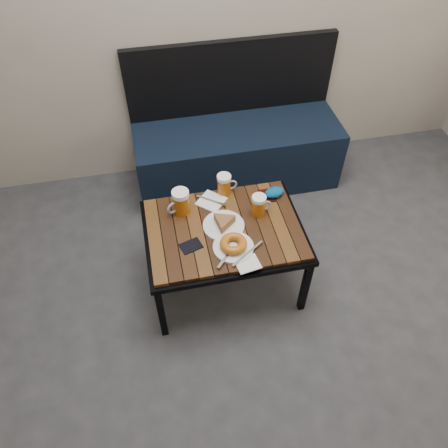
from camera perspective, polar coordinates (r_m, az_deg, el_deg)
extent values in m
plane|color=#2D2D30|center=(2.31, 8.00, -24.22)|extent=(4.00, 4.00, 0.00)
cube|color=black|center=(3.13, 1.74, 8.98)|extent=(1.40, 0.50, 0.45)
cube|color=black|center=(3.05, 0.92, 18.63)|extent=(1.40, 0.05, 0.50)
cube|color=black|center=(2.32, -8.19, -11.37)|extent=(0.03, 0.03, 0.42)
cube|color=black|center=(2.42, 10.55, -8.02)|extent=(0.04, 0.03, 0.42)
cube|color=black|center=(2.66, -9.52, -1.11)|extent=(0.03, 0.04, 0.42)
cube|color=black|center=(2.75, 6.77, 1.41)|extent=(0.04, 0.04, 0.42)
cube|color=black|center=(2.32, 0.00, -1.08)|extent=(0.84, 0.62, 0.03)
cube|color=#3D260D|center=(2.30, 0.00, -0.65)|extent=(0.80, 0.58, 0.02)
cylinder|color=#A8530D|center=(2.34, -5.60, 2.66)|extent=(0.12, 0.12, 0.12)
cylinder|color=white|center=(2.29, -5.73, 3.96)|extent=(0.09, 0.09, 0.03)
torus|color=#8C999E|center=(2.33, -6.66, 2.12)|extent=(0.07, 0.04, 0.07)
cylinder|color=#A8530D|center=(2.44, 0.00, 4.98)|extent=(0.08, 0.08, 0.10)
cylinder|color=white|center=(2.40, 0.00, 6.09)|extent=(0.08, 0.08, 0.02)
torus|color=#8C999E|center=(2.45, 1.00, 5.15)|extent=(0.06, 0.01, 0.06)
cylinder|color=#A8530D|center=(2.34, 4.51, 2.27)|extent=(0.08, 0.08, 0.10)
cylinder|color=white|center=(2.29, 4.60, 3.34)|extent=(0.08, 0.08, 0.02)
torus|color=#8C999E|center=(2.35, 5.51, 2.45)|extent=(0.06, 0.01, 0.06)
cylinder|color=white|center=(2.29, -0.05, -0.22)|extent=(0.22, 0.22, 0.01)
cylinder|color=white|center=(2.20, 1.22, -3.05)|extent=(0.21, 0.21, 0.01)
torus|color=#94500D|center=(2.18, 1.24, -2.57)|extent=(0.14, 0.14, 0.04)
cube|color=#A5A8AD|center=(2.17, 3.10, -3.83)|extent=(0.19, 0.13, 0.00)
cube|color=#A5A8AD|center=(2.15, 0.29, -4.31)|extent=(0.12, 0.13, 0.00)
cube|color=white|center=(2.42, -1.66, 2.98)|extent=(0.19, 0.19, 0.01)
cube|color=#A5A8AD|center=(2.42, -1.67, 3.08)|extent=(0.15, 0.12, 0.00)
cube|color=white|center=(2.14, 3.12, -5.23)|extent=(0.13, 0.11, 0.01)
cube|color=black|center=(2.22, -4.32, -2.87)|extent=(0.12, 0.10, 0.01)
cube|color=black|center=(2.47, 5.59, 3.70)|extent=(0.08, 0.11, 0.01)
ellipsoid|color=navy|center=(2.46, 6.56, 4.13)|extent=(0.13, 0.10, 0.05)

